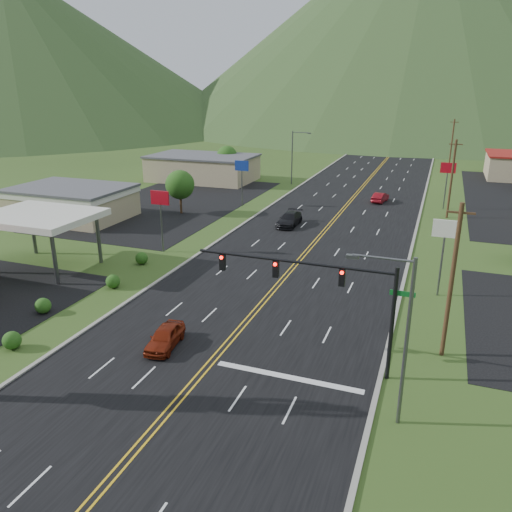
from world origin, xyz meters
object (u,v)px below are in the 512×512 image
(streetlight_east, at_px, (401,331))
(streetlight_west, at_px, (294,154))
(car_dark_mid, at_px, (289,220))
(car_red_near, at_px, (165,338))
(car_red_far, at_px, (380,198))
(traffic_signal, at_px, (324,286))
(gas_canopy, at_px, (39,218))

(streetlight_east, relative_size, streetlight_west, 1.00)
(car_dark_mid, bearing_deg, streetlight_west, 105.66)
(car_red_near, bearing_deg, car_red_far, 73.03)
(streetlight_west, relative_size, car_dark_mid, 1.67)
(streetlight_west, bearing_deg, car_dark_mid, -74.68)
(streetlight_east, height_order, car_red_near, streetlight_east)
(car_red_far, bearing_deg, streetlight_west, -19.79)
(traffic_signal, distance_m, car_red_near, 11.24)
(traffic_signal, height_order, car_red_far, traffic_signal)
(gas_canopy, distance_m, car_dark_mid, 28.45)
(traffic_signal, xyz_separation_m, gas_canopy, (-28.48, 8.00, -0.46))
(streetlight_east, distance_m, gas_canopy, 35.28)
(traffic_signal, height_order, streetlight_west, streetlight_west)
(streetlight_west, height_order, car_dark_mid, streetlight_west)
(car_red_near, bearing_deg, traffic_signal, -0.31)
(car_red_near, height_order, car_red_far, car_red_far)
(car_red_near, distance_m, car_dark_mid, 31.47)
(gas_canopy, distance_m, car_red_far, 47.26)
(gas_canopy, height_order, car_dark_mid, gas_canopy)
(car_red_far, bearing_deg, car_red_near, 90.21)
(traffic_signal, height_order, streetlight_east, streetlight_east)
(traffic_signal, bearing_deg, streetlight_east, -40.39)
(car_dark_mid, bearing_deg, car_red_near, -87.99)
(streetlight_east, relative_size, gas_canopy, 0.90)
(car_dark_mid, xyz_separation_m, car_red_far, (8.79, 16.99, -0.08))
(gas_canopy, height_order, car_red_far, gas_canopy)
(traffic_signal, relative_size, gas_canopy, 1.31)
(streetlight_west, bearing_deg, streetlight_east, -69.14)
(gas_canopy, xyz_separation_m, car_red_near, (18.33, -9.33, -4.18))
(streetlight_east, distance_m, car_red_near, 15.74)
(traffic_signal, distance_m, streetlight_east, 6.17)
(traffic_signal, bearing_deg, streetlight_west, 107.97)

